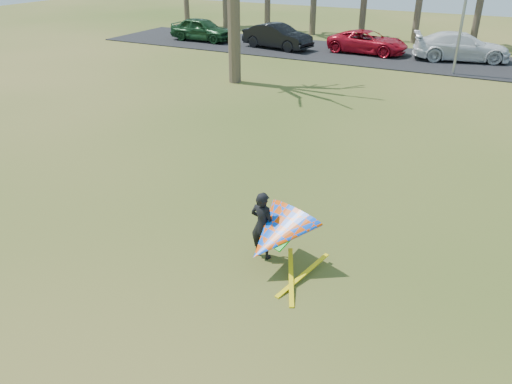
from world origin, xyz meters
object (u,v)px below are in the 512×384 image
at_px(car_0, 202,29).
at_px(car_1, 277,36).
at_px(car_2, 368,42).
at_px(kite_flyer, 274,234).
at_px(car_3, 461,47).

relative_size(car_0, car_1, 0.98).
height_order(car_1, car_2, car_1).
bearing_deg(car_1, kite_flyer, -145.12).
xyz_separation_m(car_1, car_3, (11.69, 1.70, 0.02)).
xyz_separation_m(car_0, car_3, (17.94, 1.51, 0.01)).
bearing_deg(car_0, car_1, -90.98).
distance_m(car_2, car_3, 5.75).
bearing_deg(kite_flyer, car_0, 126.10).
bearing_deg(car_3, car_1, 83.08).
height_order(car_0, car_3, car_3).
relative_size(car_3, kite_flyer, 2.39).
relative_size(car_0, car_2, 0.93).
relative_size(car_1, car_3, 0.86).
distance_m(car_1, car_3, 11.81).
xyz_separation_m(car_2, kite_flyer, (4.99, -24.64, 0.07)).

